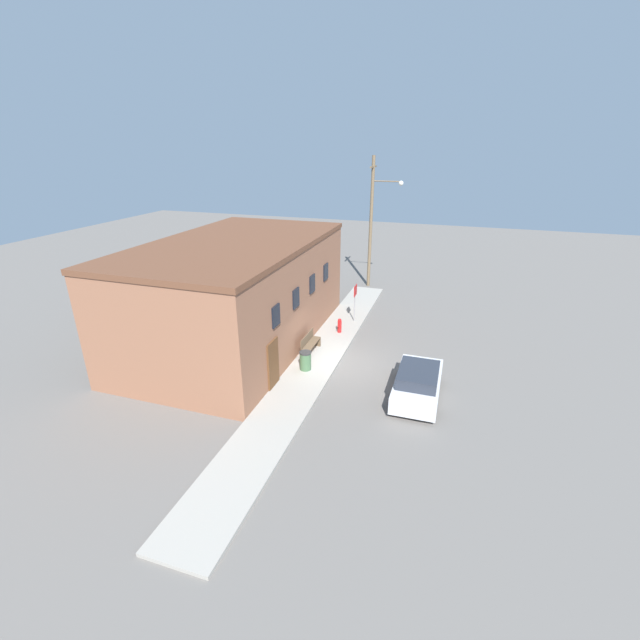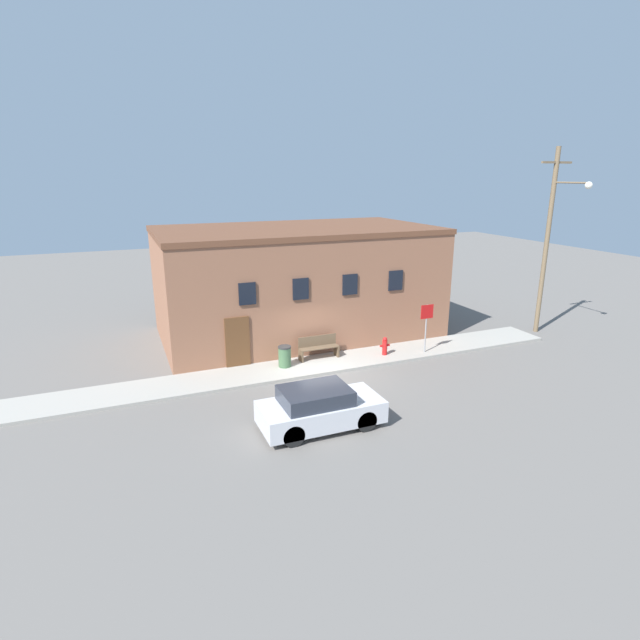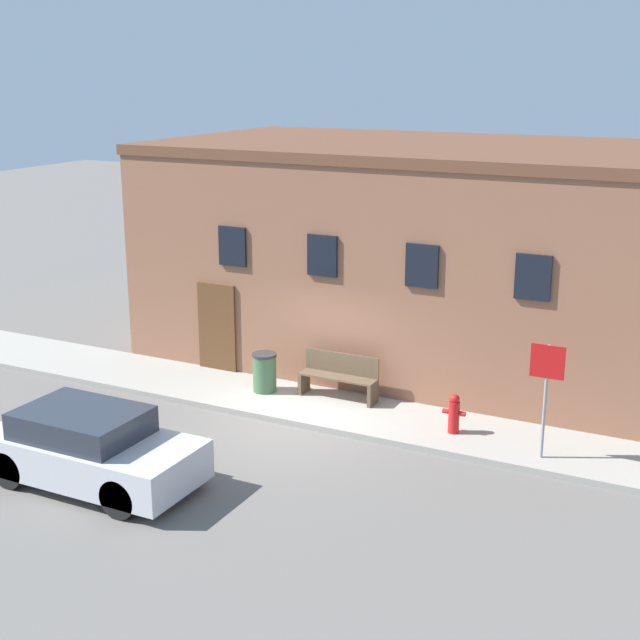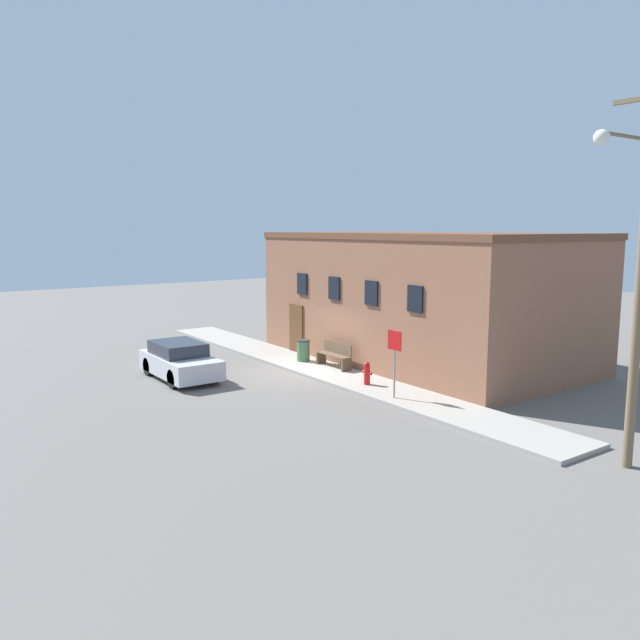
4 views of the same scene
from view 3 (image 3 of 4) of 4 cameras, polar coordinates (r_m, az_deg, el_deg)
The scene contains 8 objects.
ground_plane at distance 18.27m, azimuth -2.31°, elevation -6.73°, with size 80.00×80.00×0.00m, color #66605B.
sidewalk at distance 19.09m, azimuth -0.79°, elevation -5.49°, with size 22.85×2.07×0.13m.
brick_building at distance 22.10m, azimuth 7.06°, elevation 4.34°, with size 13.08×7.35×5.28m.
fire_hydrant at distance 17.62m, azimuth 8.57°, elevation -5.93°, with size 0.46×0.22×0.80m.
stop_sign at distance 16.46m, azimuth 14.28°, elevation -3.77°, with size 0.62×0.06×2.16m.
bench at distance 19.20m, azimuth 1.23°, elevation -3.62°, with size 1.73×0.44×0.97m.
trash_bin at distance 19.63m, azimuth -3.57°, elevation -3.35°, with size 0.54×0.54×0.87m.
parked_car at distance 16.10m, azimuth -14.49°, elevation -7.96°, with size 3.86×1.75×1.34m.
Camera 3 is at (8.25, -14.71, 7.03)m, focal length 50.00 mm.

